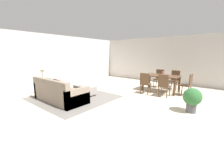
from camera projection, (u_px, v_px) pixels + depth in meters
name	position (u px, v px, depth m)	size (l,w,h in m)	color
ground_plane	(118.00, 105.00, 4.89)	(10.80, 10.80, 0.00)	beige
wall_back	(168.00, 60.00, 8.45)	(9.00, 0.12, 2.70)	beige
wall_left	(57.00, 61.00, 7.77)	(0.12, 11.00, 2.70)	beige
area_rug	(74.00, 97.00, 5.77)	(3.00, 2.80, 0.01)	slate
couch	(59.00, 93.00, 5.28)	(2.16, 0.96, 0.86)	gray
ottoman_table	(85.00, 89.00, 6.12)	(0.98, 0.49, 0.39)	gray
side_table	(43.00, 84.00, 6.17)	(0.40, 0.40, 0.55)	olive
table_lamp	(42.00, 72.00, 6.06)	(0.26, 0.26, 0.53)	brown
dining_table	(161.00, 77.00, 6.57)	(1.56, 0.90, 0.76)	#513823
dining_chair_near_left	(145.00, 82.00, 6.17)	(0.43, 0.43, 0.92)	#513823
dining_chair_near_right	(164.00, 84.00, 5.73)	(0.40, 0.40, 0.92)	#513823
dining_chair_far_left	(159.00, 77.00, 7.48)	(0.42, 0.42, 0.92)	#513823
dining_chair_far_right	(175.00, 79.00, 7.01)	(0.42, 0.42, 0.92)	#513823
dining_chair_head_east	(188.00, 84.00, 5.89)	(0.42, 0.42, 0.92)	#513823
vase_centerpiece	(163.00, 73.00, 6.49)	(0.10, 0.10, 0.18)	#B26659
book_on_ottoman	(83.00, 85.00, 6.06)	(0.26, 0.20, 0.03)	silver
potted_plant	(192.00, 98.00, 4.23)	(0.52, 0.52, 0.74)	#4C4C51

